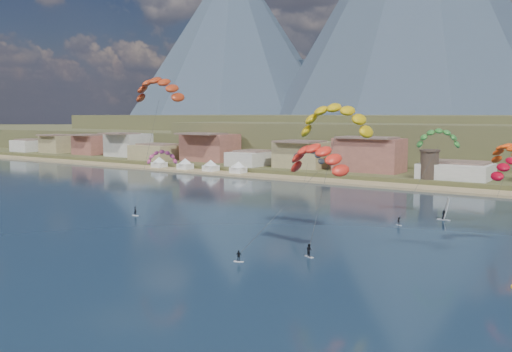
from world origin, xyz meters
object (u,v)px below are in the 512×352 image
Objects in this scene: watchtower at (429,164)px; kitesurfer_green at (438,136)px; kitesurfer_orange at (318,154)px; kitesurfer_red at (159,86)px; windsurfer at (445,213)px; kitesurfer_yellow at (336,116)px.

kitesurfer_green is at bearing -71.09° from watchtower.
kitesurfer_orange is at bearing -82.76° from watchtower.
watchtower is 82.32m from kitesurfer_red.
windsurfer is (8.10, 38.05, -13.55)m from kitesurfer_orange.
watchtower is 90.99m from kitesurfer_orange.
kitesurfer_yellow is 29.16m from kitesurfer_green.
watchtower reaches higher than windsurfer.
watchtower is 55.58m from windsurfer.
watchtower is 80.02m from kitesurfer_yellow.
kitesurfer_red reaches higher than kitesurfer_green.
kitesurfer_orange is 4.30× the size of windsurfer.
windsurfer is (10.98, 26.46, -19.20)m from kitesurfer_yellow.
kitesurfer_orange is at bearing -76.04° from kitesurfer_yellow.
kitesurfer_red is at bearing -164.14° from kitesurfer_green.
kitesurfer_yellow is at bearing 103.96° from kitesurfer_orange.
kitesurfer_yellow is 34.49m from windsurfer.
kitesurfer_red reaches higher than kitesurfer_yellow.
kitesurfer_yellow reaches higher than windsurfer.
windsurfer is at bearing 77.98° from kitesurfer_orange.
kitesurfer_red is at bearing 157.41° from kitesurfer_orange.
kitesurfer_green is (59.36, 16.87, -10.75)m from kitesurfer_red.
kitesurfer_orange is (11.42, -89.86, 8.62)m from watchtower.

